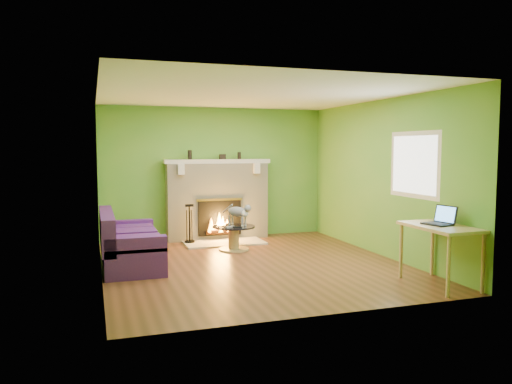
% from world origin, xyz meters
% --- Properties ---
extents(floor, '(5.00, 5.00, 0.00)m').
position_xyz_m(floor, '(0.00, 0.00, 0.00)').
color(floor, '#532D17').
rests_on(floor, ground).
extents(ceiling, '(5.00, 5.00, 0.00)m').
position_xyz_m(ceiling, '(0.00, 0.00, 2.60)').
color(ceiling, white).
rests_on(ceiling, wall_back).
extents(wall_back, '(5.00, 0.00, 5.00)m').
position_xyz_m(wall_back, '(0.00, 2.50, 1.30)').
color(wall_back, '#4C9631').
rests_on(wall_back, floor).
extents(wall_front, '(5.00, 0.00, 5.00)m').
position_xyz_m(wall_front, '(0.00, -2.50, 1.30)').
color(wall_front, '#4C9631').
rests_on(wall_front, floor).
extents(wall_left, '(0.00, 5.00, 5.00)m').
position_xyz_m(wall_left, '(-2.25, 0.00, 1.30)').
color(wall_left, '#4C9631').
rests_on(wall_left, floor).
extents(wall_right, '(0.00, 5.00, 5.00)m').
position_xyz_m(wall_right, '(2.25, 0.00, 1.30)').
color(wall_right, '#4C9631').
rests_on(wall_right, floor).
extents(window_frame, '(0.00, 1.20, 1.20)m').
position_xyz_m(window_frame, '(2.24, -0.90, 1.55)').
color(window_frame, silver).
rests_on(window_frame, wall_right).
extents(window_pane, '(0.00, 1.06, 1.06)m').
position_xyz_m(window_pane, '(2.23, -0.90, 1.55)').
color(window_pane, white).
rests_on(window_pane, wall_right).
extents(fireplace, '(2.10, 0.46, 1.58)m').
position_xyz_m(fireplace, '(0.00, 2.32, 0.77)').
color(fireplace, beige).
rests_on(fireplace, floor).
extents(hearth, '(1.50, 0.75, 0.03)m').
position_xyz_m(hearth, '(0.00, 1.80, 0.01)').
color(hearth, beige).
rests_on(hearth, floor).
extents(mantel, '(2.10, 0.28, 0.08)m').
position_xyz_m(mantel, '(0.00, 2.30, 1.54)').
color(mantel, beige).
rests_on(mantel, fireplace).
extents(sofa, '(0.87, 1.87, 0.84)m').
position_xyz_m(sofa, '(-1.86, 0.52, 0.32)').
color(sofa, '#411962').
rests_on(sofa, floor).
extents(coffee_table, '(0.76, 0.76, 0.43)m').
position_xyz_m(coffee_table, '(0.01, 1.15, 0.25)').
color(coffee_table, tan).
rests_on(coffee_table, floor).
extents(desk, '(0.62, 1.07, 0.80)m').
position_xyz_m(desk, '(1.95, -1.90, 0.70)').
color(desk, tan).
rests_on(desk, floor).
extents(cat, '(0.53, 0.66, 0.40)m').
position_xyz_m(cat, '(0.09, 1.20, 0.63)').
color(cat, slate).
rests_on(cat, coffee_table).
extents(remote_silver, '(0.17, 0.11, 0.02)m').
position_xyz_m(remote_silver, '(-0.09, 1.03, 0.44)').
color(remote_silver, gray).
rests_on(remote_silver, coffee_table).
extents(remote_black, '(0.16, 0.12, 0.02)m').
position_xyz_m(remote_black, '(0.03, 0.97, 0.44)').
color(remote_black, black).
rests_on(remote_black, coffee_table).
extents(laptop, '(0.36, 0.39, 0.26)m').
position_xyz_m(laptop, '(1.93, -1.85, 0.92)').
color(laptop, black).
rests_on(laptop, desk).
extents(fire_tools, '(0.19, 0.19, 0.73)m').
position_xyz_m(fire_tools, '(-0.63, 1.95, 0.39)').
color(fire_tools, black).
rests_on(fire_tools, hearth).
extents(mantel_vase_left, '(0.08, 0.08, 0.18)m').
position_xyz_m(mantel_vase_left, '(-0.54, 2.33, 1.67)').
color(mantel_vase_left, black).
rests_on(mantel_vase_left, mantel).
extents(mantel_vase_right, '(0.07, 0.07, 0.14)m').
position_xyz_m(mantel_vase_right, '(0.46, 2.33, 1.65)').
color(mantel_vase_right, black).
rests_on(mantel_vase_right, mantel).
extents(mantel_box, '(0.12, 0.08, 0.10)m').
position_xyz_m(mantel_box, '(0.11, 2.33, 1.63)').
color(mantel_box, black).
rests_on(mantel_box, mantel).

